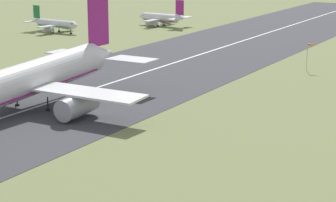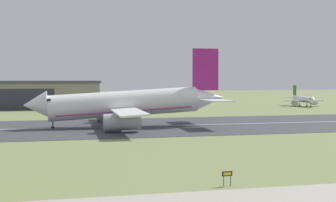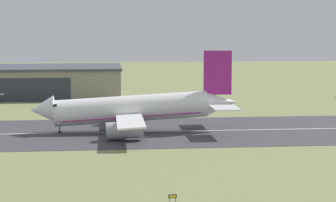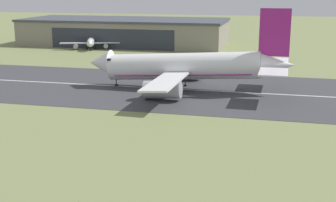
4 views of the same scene
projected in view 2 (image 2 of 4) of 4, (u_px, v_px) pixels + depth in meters
The scene contains 7 objects.
ground_plane at pixel (235, 161), 69.18m from camera, with size 709.30×709.30×0.00m, color #7A8451.
runway_strip at pixel (161, 126), 119.14m from camera, with size 469.30×45.23×0.06m, color #3D3D42.
runway_centreline at pixel (161, 126), 119.14m from camera, with size 422.37×0.70×0.01m, color silver.
taxiway_road at pixel (313, 198), 47.94m from camera, with size 351.97×10.48×0.05m, color #A8A393.
airplane_landing at pixel (126, 105), 116.79m from camera, with size 50.83×48.81×19.81m.
airplane_parked_east at pixel (303, 99), 199.26m from camera, with size 17.16×21.75×8.87m.
runway_sign at pixel (227, 175), 53.25m from camera, with size 1.21×0.13×1.68m.
Camera 2 is at (-25.34, -13.17, 12.39)m, focal length 50.00 mm.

